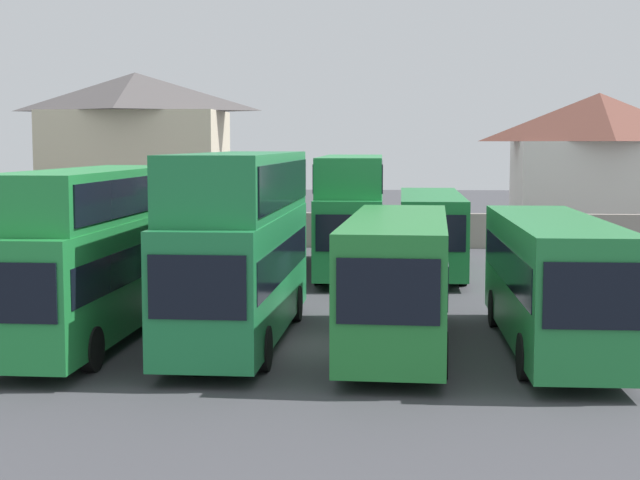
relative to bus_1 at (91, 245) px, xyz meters
name	(u,v)px	position (x,y,z in m)	size (l,w,h in m)	color
ground	(343,264)	(6.05, 17.94, -2.68)	(140.00, 140.00, 0.00)	#424247
depot_boundary_wall	(349,230)	(6.05, 25.05, -1.78)	(56.00, 0.50, 1.80)	gray
bus_1	(91,245)	(0.00, 0.00, 0.00)	(2.72, 10.76, 4.74)	#238C3E
bus_2	(240,237)	(4.05, 0.37, 0.23)	(2.77, 10.81, 5.18)	#1E7B41
bus_3	(397,275)	(8.33, -0.38, -0.67)	(3.00, 10.22, 3.52)	#227D33
bus_4	(552,276)	(12.37, -0.25, -0.69)	(2.56, 10.75, 3.49)	#227D3C
bus_5	(259,227)	(2.56, 15.41, -0.79)	(2.89, 11.46, 3.29)	#0F8536
bus_6	(352,207)	(6.55, 15.11, 0.09)	(2.70, 11.78, 4.90)	#228A41
bus_7	(431,228)	(9.86, 14.99, -0.77)	(2.71, 11.26, 3.34)	#1D7A37
house_terrace_left	(136,152)	(-7.00, 31.90, 2.22)	(10.78, 6.99, 9.62)	beige
house_terrace_centre	(598,164)	(20.23, 31.94, 1.58)	(9.83, 6.33, 8.33)	silver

